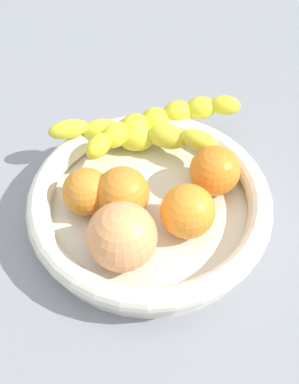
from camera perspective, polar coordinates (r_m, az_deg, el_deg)
kitchen_counter at (r=64.38cm, az=0.00°, el=-3.70°), size 120.00×120.00×3.00cm
fruit_bowl at (r=61.16cm, az=0.00°, el=-1.48°), size 29.17×29.17×4.91cm
banana_draped_left at (r=67.82cm, az=0.97°, el=7.89°), size 17.55×16.02×5.02cm
banana_draped_right at (r=65.97cm, az=-1.68°, el=6.40°), size 9.06×21.56×5.09cm
orange_front at (r=57.43cm, az=4.31°, el=-2.17°), size 6.30×6.30×6.30cm
orange_mid_left at (r=58.95cm, az=-3.05°, el=-0.15°), size 6.35×6.35×6.35cm
orange_mid_right at (r=61.77cm, az=7.32°, el=2.36°), size 6.17×6.17×6.17cm
orange_rear at (r=59.90cm, az=-7.09°, el=0.03°), size 5.71×5.71×5.71cm
peach_blush at (r=54.46cm, az=-2.97°, el=-5.05°), size 7.67×7.67×7.67cm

